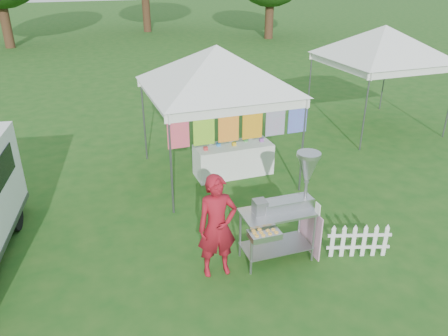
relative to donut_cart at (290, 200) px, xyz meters
name	(u,v)px	position (x,y,z in m)	size (l,w,h in m)	color
ground	(284,257)	(-0.04, -0.02, -1.09)	(120.00, 120.00, 0.00)	#194D16
canopy_main	(217,45)	(-0.04, 3.48, 1.89)	(4.24, 4.24, 3.45)	#59595E
canopy_right	(386,25)	(5.46, 4.98, 1.90)	(4.24, 4.24, 3.45)	#59595E
donut_cart	(290,200)	(0.00, 0.00, 0.00)	(1.35, 0.89, 1.86)	gray
vendor	(217,227)	(-1.24, 0.00, -0.23)	(0.63, 0.41, 1.72)	maroon
picket_fence	(359,242)	(1.14, -0.41, -0.81)	(1.04, 0.36, 0.56)	white
display_table	(233,159)	(0.31, 3.34, -0.72)	(1.80, 0.70, 0.74)	white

